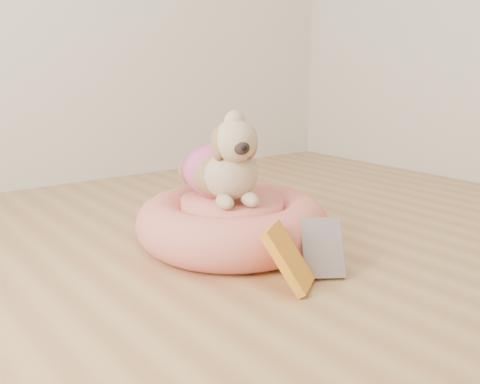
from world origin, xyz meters
TOP-DOWN VIEW (x-y plane):
  - floor at (0.00, 0.00)m, footprint 4.50×4.50m
  - pet_bed at (0.14, 0.75)m, footprint 0.76×0.76m
  - dog at (0.11, 0.78)m, footprint 0.46×0.56m
  - book_yellow at (0.04, 0.31)m, footprint 0.21×0.21m
  - book_white at (0.21, 0.33)m, footprint 0.19×0.19m

SIDE VIEW (x-z plane):
  - floor at x=0.00m, z-range 0.00..0.00m
  - pet_bed at x=0.14m, z-range 0.00..0.19m
  - book_white at x=0.21m, z-range 0.00..0.19m
  - book_yellow at x=0.04m, z-range 0.00..0.21m
  - dog at x=0.11m, z-range 0.20..0.55m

